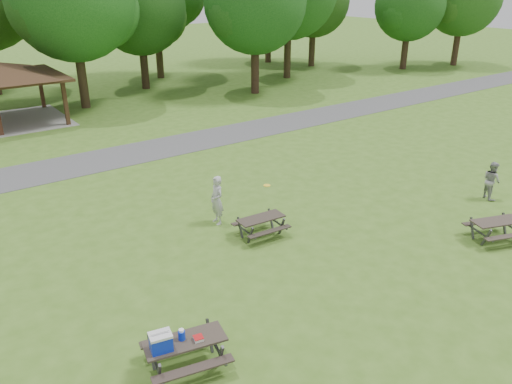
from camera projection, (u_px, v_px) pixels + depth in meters
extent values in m
plane|color=#3E671D|center=(310.00, 287.00, 14.19)|extent=(160.00, 160.00, 0.00)
cube|color=#464649|center=(121.00, 156.00, 24.59)|extent=(120.00, 3.20, 0.02)
cube|color=#332012|center=(66.00, 103.00, 29.34)|extent=(0.22, 0.22, 2.60)
cube|color=#382114|center=(41.00, 88.00, 33.35)|extent=(0.22, 0.22, 2.60)
cylinder|color=black|center=(82.00, 78.00, 33.05)|extent=(0.60, 0.60, 4.02)
sphere|color=#174E16|center=(99.00, 9.00, 32.58)|extent=(5.20, 5.20, 5.20)
sphere|color=#174313|center=(47.00, 8.00, 30.29)|extent=(4.80, 4.80, 4.80)
cylinder|color=black|center=(144.00, 66.00, 39.01)|extent=(0.60, 0.60, 3.43)
sphere|color=#153F12|center=(139.00, 7.00, 37.29)|extent=(7.00, 7.00, 7.00)
sphere|color=#224E16|center=(157.00, 16.00, 38.64)|extent=(4.55, 4.55, 4.55)
sphere|color=#1E4C15|center=(123.00, 16.00, 36.60)|extent=(4.20, 4.20, 4.20)
cylinder|color=black|center=(255.00, 68.00, 37.35)|extent=(0.60, 0.60, 3.78)
sphere|color=#134313|center=(255.00, 1.00, 35.51)|extent=(7.40, 7.40, 7.40)
sphere|color=#123F12|center=(271.00, 11.00, 36.92)|extent=(4.81, 4.81, 4.81)
sphere|color=#154112|center=(240.00, 10.00, 34.78)|extent=(4.44, 4.44, 4.44)
cylinder|color=black|center=(287.00, 53.00, 43.11)|extent=(0.60, 0.60, 4.20)
cylinder|color=black|center=(312.00, 48.00, 49.08)|extent=(0.60, 0.60, 3.57)
sphere|color=#194012|center=(314.00, 0.00, 47.37)|extent=(6.80, 6.80, 6.80)
sphere|color=#204D16|center=(323.00, 7.00, 48.68)|extent=(4.42, 4.42, 4.42)
sphere|color=#184914|center=(304.00, 7.00, 46.68)|extent=(4.08, 4.08, 4.08)
cylinder|color=black|center=(405.00, 51.00, 47.53)|extent=(0.60, 0.60, 3.36)
sphere|color=#144413|center=(410.00, 5.00, 45.92)|extent=(6.40, 6.40, 6.40)
sphere|color=#154012|center=(416.00, 12.00, 47.17)|extent=(4.16, 4.16, 4.16)
sphere|color=#154513|center=(402.00, 12.00, 45.27)|extent=(3.84, 3.84, 3.84)
sphere|color=#1C4212|center=(7.00, 4.00, 36.32)|extent=(5.20, 5.20, 5.20)
cylinder|color=#302215|center=(159.00, 51.00, 43.01)|extent=(0.60, 0.60, 4.55)
cylinder|color=#302015|center=(268.00, 41.00, 51.20)|extent=(0.60, 0.60, 4.27)
cylinder|color=#301E15|center=(456.00, 46.00, 49.60)|extent=(0.60, 0.60, 3.67)
sphere|color=#184B15|center=(469.00, 5.00, 49.19)|extent=(4.68, 4.68, 4.68)
sphere|color=#1F4B15|center=(456.00, 4.00, 47.09)|extent=(4.32, 4.32, 4.32)
cube|color=#302822|center=(185.00, 341.00, 10.99)|extent=(1.91, 1.08, 0.05)
cube|color=#2E2521|center=(194.00, 369.00, 10.60)|extent=(1.81, 0.63, 0.04)
cube|color=#2C2620|center=(178.00, 335.00, 11.60)|extent=(1.81, 0.63, 0.04)
cube|color=#39383B|center=(159.00, 374.00, 10.56)|extent=(0.14, 0.38, 0.78)
cube|color=#434346|center=(151.00, 352.00, 11.19)|extent=(0.14, 0.38, 0.78)
cube|color=#444447|center=(155.00, 362.00, 10.86)|extent=(0.37, 1.44, 0.05)
cube|color=#424244|center=(221.00, 356.00, 11.07)|extent=(0.14, 0.38, 0.78)
cube|color=#3B3B3E|center=(210.00, 336.00, 11.70)|extent=(0.14, 0.38, 0.78)
cube|color=#474749|center=(215.00, 344.00, 11.38)|extent=(0.37, 1.44, 0.05)
cube|color=#0D28CE|center=(161.00, 343.00, 10.62)|extent=(0.52, 0.42, 0.36)
cube|color=silver|center=(160.00, 335.00, 10.54)|extent=(0.54, 0.45, 0.06)
cylinder|color=white|center=(160.00, 333.00, 10.51)|extent=(0.39, 0.11, 0.03)
cylinder|color=#0D30CF|center=(182.00, 335.00, 10.96)|extent=(0.20, 0.20, 0.22)
cylinder|color=white|center=(181.00, 330.00, 10.90)|extent=(0.15, 0.15, 0.05)
cube|color=white|center=(198.00, 339.00, 10.97)|extent=(0.24, 0.24, 0.07)
cube|color=#B41416|center=(198.00, 337.00, 10.95)|extent=(0.25, 0.25, 0.01)
cube|color=#2D2620|center=(261.00, 218.00, 16.77)|extent=(1.66, 0.75, 0.04)
cube|color=black|center=(270.00, 231.00, 16.46)|extent=(1.63, 0.34, 0.04)
cube|color=#322924|center=(253.00, 219.00, 17.29)|extent=(1.63, 0.34, 0.04)
cube|color=#38383A|center=(250.00, 235.00, 16.33)|extent=(0.08, 0.34, 0.70)
cube|color=#3E3E41|center=(240.00, 227.00, 16.86)|extent=(0.08, 0.34, 0.70)
cube|color=#464648|center=(245.00, 231.00, 16.58)|extent=(0.15, 1.32, 0.04)
cube|color=#3B3B3D|center=(282.00, 226.00, 16.94)|extent=(0.08, 0.34, 0.70)
cube|color=#414144|center=(271.00, 219.00, 17.46)|extent=(0.08, 0.34, 0.70)
cube|color=#464649|center=(276.00, 222.00, 17.19)|extent=(0.15, 1.32, 0.04)
cube|color=#322924|center=(497.00, 221.00, 16.50)|extent=(1.80, 1.20, 0.05)
cube|color=#332B25|center=(508.00, 236.00, 16.12)|extent=(1.66, 0.80, 0.04)
cube|color=#2E2521|center=(484.00, 222.00, 17.09)|extent=(1.66, 0.80, 0.04)
cube|color=#424244|center=(486.00, 238.00, 16.16)|extent=(0.17, 0.35, 0.73)
cube|color=#434345|center=(472.00, 228.00, 16.78)|extent=(0.17, 0.35, 0.73)
cube|color=#3A3A3D|center=(479.00, 232.00, 16.46)|extent=(0.52, 1.30, 0.05)
cube|color=#414144|center=(504.00, 223.00, 17.10)|extent=(0.17, 0.35, 0.73)
cube|color=#444447|center=(512.00, 227.00, 16.78)|extent=(0.52, 1.30, 0.05)
cylinder|color=yellow|center=(267.00, 185.00, 17.72)|extent=(0.29, 0.29, 0.02)
imported|color=#ADADB0|center=(217.00, 200.00, 17.55)|extent=(0.47, 0.68, 1.78)
imported|color=#939396|center=(491.00, 180.00, 19.61)|extent=(0.83, 0.91, 1.53)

